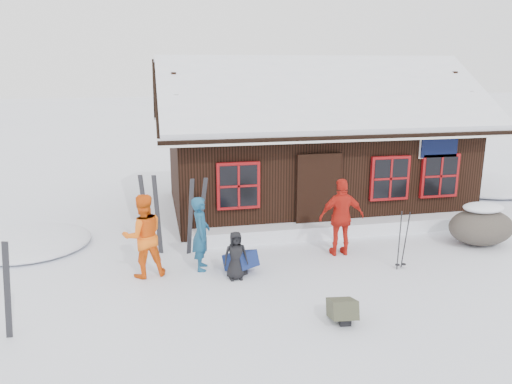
# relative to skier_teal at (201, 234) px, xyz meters

# --- Properties ---
(ground) EXTENTS (120.00, 120.00, 0.00)m
(ground) POSITION_rel_skier_teal_xyz_m (2.17, -0.81, -0.78)
(ground) COLOR white
(ground) RESTS_ON ground
(mountain_hut) EXTENTS (8.90, 6.09, 4.42)m
(mountain_hut) POSITION_rel_skier_teal_xyz_m (3.67, 4.17, 0.80)
(mountain_hut) COLOR black
(mountain_hut) RESTS_ON ground
(snow_drift) EXTENTS (7.60, 0.60, 0.35)m
(snow_drift) POSITION_rel_skier_teal_xyz_m (3.67, 1.44, -0.60)
(snow_drift) COLOR white
(snow_drift) RESTS_ON ground
(snow_mounds) EXTENTS (20.60, 13.20, 0.48)m
(snow_mounds) POSITION_rel_skier_teal_xyz_m (3.82, 1.05, -0.78)
(snow_mounds) COLOR white
(snow_mounds) RESTS_ON ground
(skier_teal) EXTENTS (0.45, 0.61, 1.55)m
(skier_teal) POSITION_rel_skier_teal_xyz_m (0.00, 0.00, 0.00)
(skier_teal) COLOR navy
(skier_teal) RESTS_ON ground
(skier_orange_left) EXTENTS (0.94, 0.80, 1.70)m
(skier_orange_left) POSITION_rel_skier_teal_xyz_m (-1.15, -0.11, 0.07)
(skier_orange_left) COLOR orange
(skier_orange_left) RESTS_ON ground
(skier_orange_right) EXTENTS (1.04, 0.46, 1.74)m
(skier_orange_right) POSITION_rel_skier_teal_xyz_m (3.13, 0.18, 0.09)
(skier_orange_right) COLOR red
(skier_orange_right) RESTS_ON ground
(skier_crouched) EXTENTS (0.49, 0.33, 0.98)m
(skier_crouched) POSITION_rel_skier_teal_xyz_m (0.61, -0.64, -0.29)
(skier_crouched) COLOR black
(skier_crouched) RESTS_ON ground
(boulder) EXTENTS (1.55, 1.16, 0.90)m
(boulder) POSITION_rel_skier_teal_xyz_m (6.62, 0.12, -0.32)
(boulder) COLOR #554D44
(boulder) RESTS_ON ground
(ski_pair_mid) EXTENTS (0.48, 0.28, 1.84)m
(ski_pair_mid) POSITION_rel_skier_teal_xyz_m (-0.98, 1.22, 0.09)
(ski_pair_mid) COLOR black
(ski_pair_mid) RESTS_ON ground
(ski_pair_right) EXTENTS (0.56, 0.29, 1.74)m
(ski_pair_right) POSITION_rel_skier_teal_xyz_m (0.00, 1.10, 0.04)
(ski_pair_right) COLOR black
(ski_pair_right) RESTS_ON ground
(ski_poles) EXTENTS (0.23, 0.11, 1.28)m
(ski_poles) POSITION_rel_skier_teal_xyz_m (4.08, -0.83, -0.18)
(ski_poles) COLOR black
(ski_poles) RESTS_ON ground
(backpack_blue) EXTENTS (0.70, 0.76, 0.33)m
(backpack_blue) POSITION_rel_skier_teal_xyz_m (0.77, -0.32, -0.61)
(backpack_blue) COLOR navy
(backpack_blue) RESTS_ON ground
(backpack_olive) EXTENTS (0.49, 0.61, 0.30)m
(backpack_olive) POSITION_rel_skier_teal_xyz_m (2.05, -2.69, -0.62)
(backpack_olive) COLOR #3D3F2D
(backpack_olive) RESTS_ON ground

